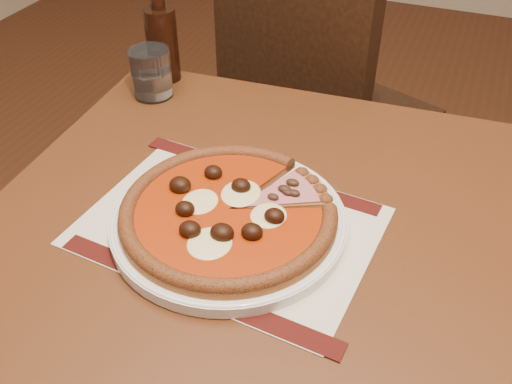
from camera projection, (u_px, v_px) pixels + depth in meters
table at (251, 262)px, 0.93m from camera, size 0.85×0.85×0.75m
chair_far at (314, 104)px, 1.52m from camera, size 0.59×0.59×0.96m
placemat at (229, 226)px, 0.85m from camera, size 0.44×0.33×0.00m
plate at (229, 221)px, 0.84m from camera, size 0.35×0.35×0.02m
pizza at (228, 211)px, 0.83m from camera, size 0.32×0.32×0.04m
ham_slice at (292, 194)px, 0.86m from camera, size 0.13×0.13×0.02m
water_glass at (151, 73)px, 1.12m from camera, size 0.10×0.10×0.10m
bottle at (162, 40)px, 1.16m from camera, size 0.06×0.06×0.22m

